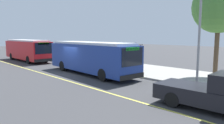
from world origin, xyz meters
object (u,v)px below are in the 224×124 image
at_px(route_sign_post, 136,53).
at_px(pedestrian_commuter, 112,58).
at_px(transit_bus_main, 90,57).
at_px(transit_bus_second, 27,49).
at_px(waiting_bench, 128,63).
at_px(pickup_truck, 219,94).

xyz_separation_m(route_sign_post, pedestrian_commuter, (-4.39, 1.25, -0.84)).
height_order(transit_bus_main, transit_bus_second, same).
xyz_separation_m(transit_bus_main, route_sign_post, (3.14, 2.73, 0.34)).
relative_size(waiting_bench, route_sign_post, 0.57).
relative_size(transit_bus_main, waiting_bench, 6.74).
height_order(transit_bus_main, pickup_truck, transit_bus_main).
distance_m(transit_bus_main, pickup_truck, 12.02).
xyz_separation_m(waiting_bench, route_sign_post, (2.57, -1.87, 1.32)).
relative_size(pickup_truck, waiting_bench, 3.44).
bearing_deg(transit_bus_second, transit_bus_main, 1.16).
relative_size(transit_bus_second, pedestrian_commuter, 6.16).
distance_m(transit_bus_second, pickup_truck, 26.00).
height_order(transit_bus_main, pedestrian_commuter, transit_bus_main).
distance_m(pickup_truck, route_sign_post, 9.84).
bearing_deg(pedestrian_commuter, pickup_truck, -23.23).
bearing_deg(route_sign_post, pickup_truck, -26.68).
bearing_deg(waiting_bench, transit_bus_second, -161.54).
height_order(transit_bus_second, route_sign_post, same).
relative_size(transit_bus_main, pickup_truck, 1.96).
xyz_separation_m(transit_bus_main, pedestrian_commuter, (-1.25, 3.98, -0.50)).
xyz_separation_m(transit_bus_second, waiting_bench, (14.64, 4.89, -0.98)).
height_order(pickup_truck, waiting_bench, pickup_truck).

